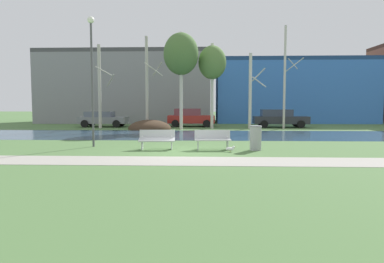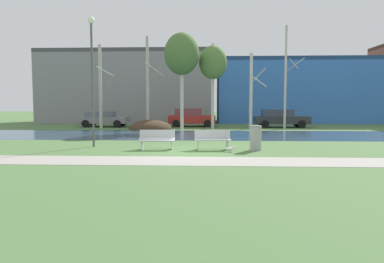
# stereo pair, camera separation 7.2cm
# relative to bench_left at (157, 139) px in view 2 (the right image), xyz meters

# --- Properties ---
(ground_plane) EXTENTS (120.00, 120.00, 0.00)m
(ground_plane) POSITION_rel_bench_left_xyz_m (1.25, 9.24, -0.47)
(ground_plane) COLOR #4C703D
(paved_path_strip) EXTENTS (60.00, 1.99, 0.01)m
(paved_path_strip) POSITION_rel_bench_left_xyz_m (1.25, -3.15, -0.47)
(paved_path_strip) COLOR #9E998E
(paved_path_strip) RESTS_ON ground
(river_band) EXTENTS (80.00, 7.16, 0.01)m
(river_band) POSITION_rel_bench_left_xyz_m (1.25, 7.31, -0.47)
(river_band) COLOR #2D475B
(river_band) RESTS_ON ground
(soil_mound) EXTENTS (3.44, 3.40, 1.49)m
(soil_mound) POSITION_rel_bench_left_xyz_m (-2.31, 12.26, -0.47)
(soil_mound) COLOR #423021
(soil_mound) RESTS_ON ground
(bench_left) EXTENTS (1.63, 0.65, 0.87)m
(bench_left) POSITION_rel_bench_left_xyz_m (0.00, 0.00, 0.00)
(bench_left) COLOR #B2B5B7
(bench_left) RESTS_ON ground
(bench_right) EXTENTS (1.63, 0.65, 0.87)m
(bench_right) POSITION_rel_bench_left_xyz_m (2.49, 0.00, 0.00)
(bench_right) COLOR #B2B5B7
(bench_right) RESTS_ON ground
(trash_bin) EXTENTS (0.53, 0.53, 1.08)m
(trash_bin) POSITION_rel_bench_left_xyz_m (4.38, -0.07, 0.09)
(trash_bin) COLOR #999B9E
(trash_bin) RESTS_ON ground
(seagull) EXTENTS (0.43, 0.16, 0.26)m
(seagull) POSITION_rel_bench_left_xyz_m (3.23, -0.65, -0.34)
(seagull) COLOR white
(seagull) RESTS_ON ground
(streetlamp) EXTENTS (0.32, 0.32, 6.08)m
(streetlamp) POSITION_rel_bench_left_xyz_m (-3.16, 0.87, 3.51)
(streetlamp) COLOR #4C4C51
(streetlamp) RESTS_ON ground
(birch_far_left) EXTENTS (1.40, 2.32, 6.78)m
(birch_far_left) POSITION_rel_bench_left_xyz_m (-6.44, 12.84, 2.96)
(birch_far_left) COLOR #BCB7A8
(birch_far_left) RESTS_ON ground
(birch_left) EXTENTS (1.45, 2.59, 7.44)m
(birch_left) POSITION_rel_bench_left_xyz_m (-2.60, 13.04, 3.31)
(birch_left) COLOR #BCB7A8
(birch_left) RESTS_ON ground
(birch_center_left) EXTENTS (2.71, 2.71, 7.53)m
(birch_center_left) POSITION_rel_bench_left_xyz_m (0.22, 12.03, 5.36)
(birch_center_left) COLOR beige
(birch_center_left) RESTS_ON ground
(birch_center) EXTENTS (2.24, 2.24, 6.82)m
(birch_center) POSITION_rel_bench_left_xyz_m (2.66, 13.00, 4.79)
(birch_center) COLOR beige
(birch_center) RESTS_ON ground
(birch_center_right) EXTENTS (1.38, 2.38, 6.03)m
(birch_center_right) POSITION_rel_bench_left_xyz_m (5.75, 12.92, 2.61)
(birch_center_right) COLOR beige
(birch_center_right) RESTS_ON ground
(birch_right) EXTENTS (1.55, 2.43, 8.22)m
(birch_right) POSITION_rel_bench_left_xyz_m (8.50, 13.15, 3.69)
(birch_right) COLOR beige
(birch_right) RESTS_ON ground
(parked_van_nearest_grey) EXTENTS (4.14, 2.06, 1.33)m
(parked_van_nearest_grey) POSITION_rel_bench_left_xyz_m (-6.83, 14.69, 0.25)
(parked_van_nearest_grey) COLOR slate
(parked_van_nearest_grey) RESTS_ON ground
(parked_sedan_second_red) EXTENTS (4.10, 2.13, 1.59)m
(parked_sedan_second_red) POSITION_rel_bench_left_xyz_m (0.79, 15.45, 0.35)
(parked_sedan_second_red) COLOR maroon
(parked_sedan_second_red) RESTS_ON ground
(parked_hatch_third_dark) EXTENTS (4.59, 1.97, 1.53)m
(parked_hatch_third_dark) POSITION_rel_bench_left_xyz_m (8.43, 14.75, 0.33)
(parked_hatch_third_dark) COLOR #282B30
(parked_hatch_third_dark) RESTS_ON ground
(building_grey_warehouse) EXTENTS (17.73, 7.68, 7.48)m
(building_grey_warehouse) POSITION_rel_bench_left_xyz_m (-6.29, 22.67, 3.27)
(building_grey_warehouse) COLOR gray
(building_grey_warehouse) RESTS_ON ground
(building_blue_store) EXTENTS (16.20, 7.84, 6.70)m
(building_blue_store) POSITION_rel_bench_left_xyz_m (11.44, 23.61, 2.88)
(building_blue_store) COLOR #3870C6
(building_blue_store) RESTS_ON ground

